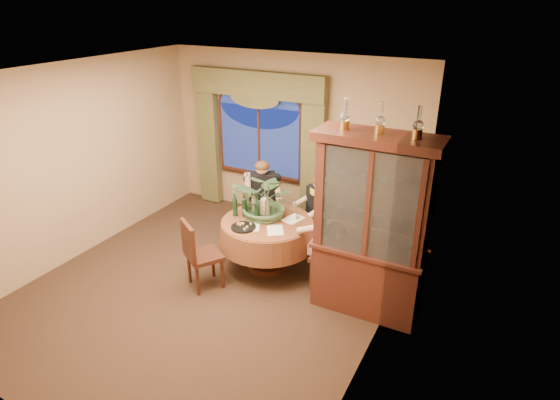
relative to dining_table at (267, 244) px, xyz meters
The scene contains 37 objects.
floor 0.99m from the dining_table, 119.55° to the right, with size 5.00×5.00×0.00m, color black.
wall_back 2.04m from the dining_table, 104.77° to the left, with size 4.50×4.50×0.00m, color #997B5B.
wall_right 2.22m from the dining_table, 23.79° to the right, with size 5.00×5.00×0.00m, color #997B5B.
ceiling 2.59m from the dining_table, 119.55° to the right, with size 5.00×5.00×0.00m, color white.
window 2.15m from the dining_table, 122.69° to the left, with size 1.62×0.10×1.32m, color navy, non-canonical shape.
arched_transom 2.59m from the dining_table, 122.69° to the left, with size 1.60×0.06×0.44m, color navy, non-canonical shape.
drapery_left 2.74m from the dining_table, 142.67° to the left, with size 0.38×0.14×2.32m, color #4E4C26.
drapery_right 1.78m from the dining_table, 90.72° to the left, with size 0.38×0.14×2.32m, color #4E4C26.
swag_valance 2.67m from the dining_table, 124.01° to the left, with size 2.45×0.16×0.42m, color #4E4C26, non-canonical shape.
dining_table is the anchor object (origin of this frame).
china_cabinet 1.73m from the dining_table, 10.36° to the right, with size 1.39×0.55×2.25m, color #3C1913.
oil_lamp_left 2.36m from the dining_table, 13.78° to the right, with size 0.11×0.11×0.34m, color #A5722D, non-canonical shape.
oil_lamp_center 2.57m from the dining_table, 10.36° to the right, with size 0.11×0.11×0.34m, color #A5722D, non-canonical shape.
oil_lamp_right 2.83m from the dining_table, ahead, with size 0.11×0.11×0.34m, color #A5722D, non-canonical shape.
chair_right 0.96m from the dining_table, ahead, with size 0.42×0.42×0.96m, color black.
chair_back_right 0.93m from the dining_table, 61.19° to the left, with size 0.42×0.42×0.96m, color black.
chair_back 0.93m from the dining_table, 126.15° to the left, with size 0.42×0.42×0.96m, color black.
chair_front_left 0.94m from the dining_table, 123.82° to the right, with size 0.42×0.42×0.96m, color black.
person_pink 0.95m from the dining_table, ahead, with size 0.47×0.43×1.32m, color beige, non-canonical shape.
person_back 0.96m from the dining_table, 123.62° to the left, with size 0.47×0.43×1.31m, color black, non-canonical shape.
person_scarf 0.94m from the dining_table, 60.29° to the left, with size 0.44×0.40×1.23m, color black, non-canonical shape.
stoneware_vase 0.53m from the dining_table, 134.21° to the left, with size 0.15×0.15×0.27m, color tan, non-canonical shape.
centerpiece_plant 0.98m from the dining_table, 118.76° to the left, with size 0.91×1.01×0.79m, color #3C5938.
olive_bowl 0.41m from the dining_table, 67.02° to the right, with size 0.16×0.16×0.05m, color #495E2E.
cheese_platter 0.55m from the dining_table, 116.43° to the right, with size 0.33×0.33×0.02m, color black.
wine_bottle_0 0.69m from the dining_table, 161.02° to the left, with size 0.07×0.07×0.33m, color tan.
wine_bottle_1 0.72m from the dining_table, behind, with size 0.07×0.07×0.33m, color black.
wine_bottle_2 0.64m from the dining_table, behind, with size 0.07×0.07×0.33m, color black.
wine_bottle_3 0.60m from the dining_table, 162.80° to the left, with size 0.07×0.07×0.33m, color tan.
wine_bottle_4 0.56m from the dining_table, 152.12° to the right, with size 0.07×0.07×0.33m, color black.
wine_bottle_5 0.64m from the dining_table, 147.24° to the left, with size 0.07×0.07×0.33m, color black.
tasting_paper_0 0.49m from the dining_table, 41.54° to the right, with size 0.21×0.30×0.00m, color white.
tasting_paper_1 0.52m from the dining_table, 34.16° to the left, with size 0.21×0.30×0.00m, color white.
tasting_paper_2 0.47m from the dining_table, 111.32° to the right, with size 0.21×0.30×0.00m, color white.
wine_glass_person_pink 0.65m from the dining_table, ahead, with size 0.07×0.07×0.18m, color silver, non-canonical shape.
wine_glass_person_back 0.65m from the dining_table, 123.62° to the left, with size 0.07×0.07×0.18m, color silver, non-canonical shape.
wine_glass_person_scarf 0.65m from the dining_table, 60.29° to the left, with size 0.07×0.07×0.18m, color silver, non-canonical shape.
Camera 1 is at (3.27, -4.25, 3.62)m, focal length 30.00 mm.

